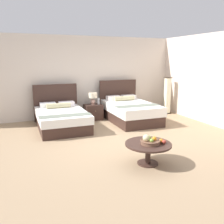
# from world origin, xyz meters

# --- Properties ---
(ground_plane) EXTENTS (9.99, 9.51, 0.02)m
(ground_plane) POSITION_xyz_m (0.00, 0.00, -0.01)
(ground_plane) COLOR #9F8362
(wall_back) EXTENTS (9.99, 0.12, 2.69)m
(wall_back) POSITION_xyz_m (0.00, 2.96, 1.35)
(wall_back) COLOR beige
(wall_back) RESTS_ON ground
(wall_side_right) EXTENTS (0.12, 5.11, 2.69)m
(wall_side_right) POSITION_xyz_m (3.19, 0.40, 1.35)
(wall_side_right) COLOR beige
(wall_side_right) RESTS_ON ground
(bed_near_window) EXTENTS (1.38, 2.06, 1.17)m
(bed_near_window) POSITION_xyz_m (-1.09, 1.74, 0.29)
(bed_near_window) COLOR #3B261F
(bed_near_window) RESTS_ON ground
(bed_near_corner) EXTENTS (1.36, 2.14, 1.23)m
(bed_near_corner) POSITION_xyz_m (1.09, 1.73, 0.33)
(bed_near_corner) COLOR #3B261F
(bed_near_corner) RESTS_ON ground
(nightstand) EXTENTS (0.56, 0.47, 0.50)m
(nightstand) POSITION_xyz_m (0.07, 2.34, 0.25)
(nightstand) COLOR #3B261F
(nightstand) RESTS_ON ground
(table_lamp) EXTENTS (0.28, 0.28, 0.39)m
(table_lamp) POSITION_xyz_m (0.07, 2.36, 0.74)
(table_lamp) COLOR tan
(table_lamp) RESTS_ON nightstand
(vase) EXTENTS (0.08, 0.08, 0.21)m
(vase) POSITION_xyz_m (0.24, 2.30, 0.60)
(vase) COLOR #BBBEC2
(vase) RESTS_ON nightstand
(coffee_table) EXTENTS (0.87, 0.87, 0.41)m
(coffee_table) POSITION_xyz_m (-0.05, -1.40, 0.33)
(coffee_table) COLOR #3B261F
(coffee_table) RESTS_ON ground
(fruit_bowl) EXTENTS (0.37, 0.37, 0.19)m
(fruit_bowl) POSITION_xyz_m (-0.05, -1.45, 0.47)
(fruit_bowl) COLOR brown
(fruit_bowl) RESTS_ON coffee_table
(loose_apple) EXTENTS (0.08, 0.08, 0.08)m
(loose_apple) POSITION_xyz_m (0.21, -1.53, 0.45)
(loose_apple) COLOR #B94031
(loose_apple) RESTS_ON coffee_table
(loose_orange) EXTENTS (0.08, 0.08, 0.08)m
(loose_orange) POSITION_xyz_m (0.18, -1.46, 0.45)
(loose_orange) COLOR orange
(loose_orange) RESTS_ON coffee_table
(floor_lamp_corner) EXTENTS (0.22, 0.22, 1.31)m
(floor_lamp_corner) POSITION_xyz_m (2.82, 2.21, 0.65)
(floor_lamp_corner) COLOR black
(floor_lamp_corner) RESTS_ON ground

